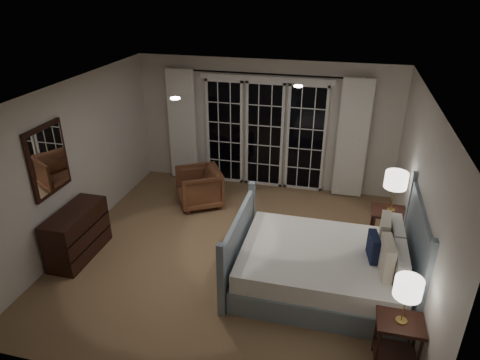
% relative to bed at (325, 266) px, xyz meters
% --- Properties ---
extents(floor, '(5.00, 5.00, 0.00)m').
position_rel_bed_xyz_m(floor, '(-1.41, 0.45, -0.34)').
color(floor, olive).
rests_on(floor, ground).
extents(ceiling, '(5.00, 5.00, 0.00)m').
position_rel_bed_xyz_m(ceiling, '(-1.41, 0.45, 2.16)').
color(ceiling, silver).
rests_on(ceiling, wall_back).
extents(wall_left, '(0.02, 5.00, 2.50)m').
position_rel_bed_xyz_m(wall_left, '(-3.91, 0.45, 0.91)').
color(wall_left, beige).
rests_on(wall_left, floor).
extents(wall_right, '(0.02, 5.00, 2.50)m').
position_rel_bed_xyz_m(wall_right, '(1.09, 0.45, 0.91)').
color(wall_right, beige).
rests_on(wall_right, floor).
extents(wall_back, '(5.00, 0.02, 2.50)m').
position_rel_bed_xyz_m(wall_back, '(-1.41, 2.95, 0.91)').
color(wall_back, beige).
rests_on(wall_back, floor).
extents(wall_front, '(5.00, 0.02, 2.50)m').
position_rel_bed_xyz_m(wall_front, '(-1.41, -2.05, 0.91)').
color(wall_front, beige).
rests_on(wall_front, floor).
extents(french_doors, '(2.50, 0.04, 2.20)m').
position_rel_bed_xyz_m(french_doors, '(-1.41, 2.91, 0.75)').
color(french_doors, black).
rests_on(french_doors, wall_back).
extents(curtain_rod, '(3.50, 0.03, 0.03)m').
position_rel_bed_xyz_m(curtain_rod, '(-1.41, 2.85, 1.91)').
color(curtain_rod, black).
rests_on(curtain_rod, wall_back).
extents(curtain_left, '(0.55, 0.10, 2.25)m').
position_rel_bed_xyz_m(curtain_left, '(-3.06, 2.83, 0.81)').
color(curtain_left, white).
rests_on(curtain_left, curtain_rod).
extents(curtain_right, '(0.55, 0.10, 2.25)m').
position_rel_bed_xyz_m(curtain_right, '(0.24, 2.83, 0.81)').
color(curtain_right, white).
rests_on(curtain_right, curtain_rod).
extents(downlight_a, '(0.12, 0.12, 0.01)m').
position_rel_bed_xyz_m(downlight_a, '(-0.61, 1.05, 2.15)').
color(downlight_a, white).
rests_on(downlight_a, ceiling).
extents(downlight_b, '(0.12, 0.12, 0.01)m').
position_rel_bed_xyz_m(downlight_b, '(-2.01, 0.05, 2.15)').
color(downlight_b, white).
rests_on(downlight_b, ceiling).
extents(bed, '(2.33, 1.68, 1.37)m').
position_rel_bed_xyz_m(bed, '(0.00, 0.00, 0.00)').
color(bed, slate).
rests_on(bed, floor).
extents(nightstand_left, '(0.48, 0.39, 0.63)m').
position_rel_bed_xyz_m(nightstand_left, '(0.83, -1.14, 0.07)').
color(nightstand_left, '#331811').
rests_on(nightstand_left, floor).
extents(nightstand_right, '(0.54, 0.43, 0.70)m').
position_rel_bed_xyz_m(nightstand_right, '(0.86, 1.10, 0.13)').
color(nightstand_right, '#331811').
rests_on(nightstand_right, floor).
extents(lamp_left, '(0.28, 0.28, 0.54)m').
position_rel_bed_xyz_m(lamp_left, '(0.83, -1.14, 0.72)').
color(lamp_left, tan).
rests_on(lamp_left, nightstand_left).
extents(lamp_right, '(0.33, 0.33, 0.63)m').
position_rel_bed_xyz_m(lamp_right, '(0.86, 1.10, 0.86)').
color(lamp_right, tan).
rests_on(lamp_right, nightstand_right).
extents(armchair, '(1.05, 1.04, 0.70)m').
position_rel_bed_xyz_m(armchair, '(-2.40, 1.80, 0.01)').
color(armchair, brown).
rests_on(armchair, floor).
extents(dresser, '(0.46, 1.08, 0.77)m').
position_rel_bed_xyz_m(dresser, '(-3.64, -0.15, 0.04)').
color(dresser, '#331811').
rests_on(dresser, floor).
extents(mirror, '(0.05, 0.85, 1.00)m').
position_rel_bed_xyz_m(mirror, '(-3.88, -0.15, 1.21)').
color(mirror, '#331811').
rests_on(mirror, wall_left).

